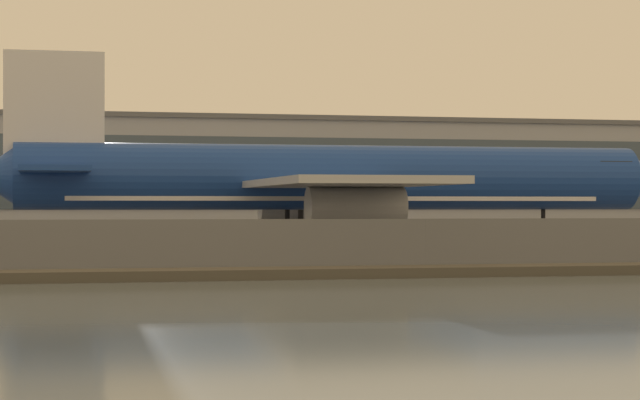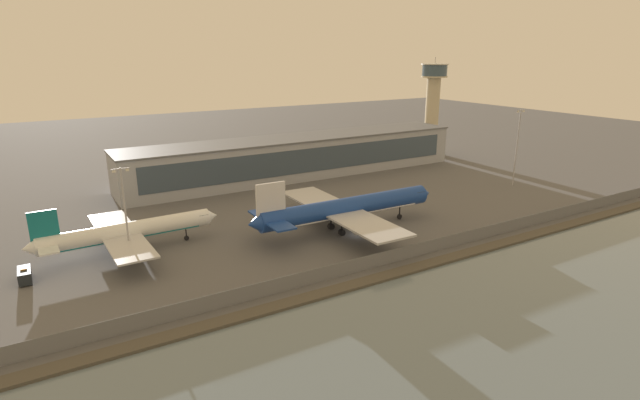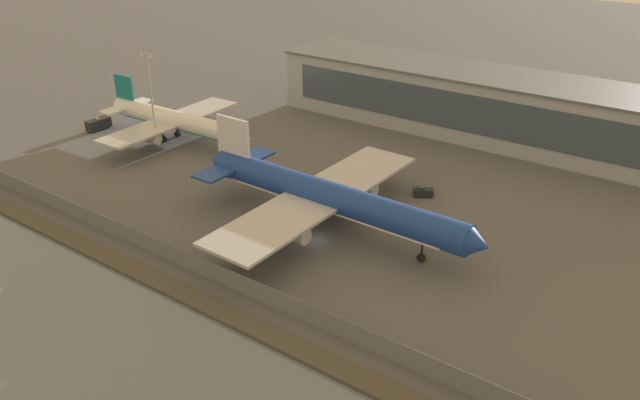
# 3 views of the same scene
# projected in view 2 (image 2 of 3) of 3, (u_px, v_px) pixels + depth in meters

# --- Properties ---
(ground_plane) EXTENTS (500.00, 500.00, 0.00)m
(ground_plane) POSITION_uv_depth(u_px,v_px,m) (357.00, 235.00, 111.19)
(ground_plane) COLOR #565659
(shoreline_seawall) EXTENTS (320.00, 3.00, 0.50)m
(shoreline_seawall) POSITION_uv_depth(u_px,v_px,m) (419.00, 267.00, 94.26)
(shoreline_seawall) COLOR #474238
(shoreline_seawall) RESTS_ON ground
(perimeter_fence) EXTENTS (280.00, 0.10, 2.79)m
(perimeter_fence) POSITION_uv_depth(u_px,v_px,m) (404.00, 253.00, 97.63)
(perimeter_fence) COLOR slate
(perimeter_fence) RESTS_ON ground
(cargo_jet_blue) EXTENTS (48.58, 41.62, 13.70)m
(cargo_jet_blue) POSITION_uv_depth(u_px,v_px,m) (345.00, 209.00, 112.68)
(cargo_jet_blue) COLOR #193D93
(cargo_jet_blue) RESTS_ON ground
(passenger_jet_white_teal) EXTENTS (37.85, 32.23, 11.36)m
(passenger_jet_white_teal) POSITION_uv_depth(u_px,v_px,m) (126.00, 232.00, 100.62)
(passenger_jet_white_teal) COLOR white
(passenger_jet_white_teal) RESTS_ON ground
(baggage_tug) EXTENTS (3.54, 3.14, 1.80)m
(baggage_tug) POSITION_uv_depth(u_px,v_px,m) (328.00, 203.00, 132.18)
(baggage_tug) COLOR #1E2328
(baggage_tug) RESTS_ON ground
(ops_van) EXTENTS (2.16, 5.22, 2.48)m
(ops_van) POSITION_uv_depth(u_px,v_px,m) (25.00, 275.00, 88.51)
(ops_van) COLOR #1E2328
(ops_van) RESTS_ON ground
(control_tower) EXTENTS (10.47, 10.47, 37.18)m
(control_tower) POSITION_uv_depth(u_px,v_px,m) (433.00, 100.00, 194.41)
(control_tower) COLOR #C6B793
(control_tower) RESTS_ON ground
(terminal_building) EXTENTS (114.54, 17.62, 12.87)m
(terminal_building) POSITION_uv_depth(u_px,v_px,m) (299.00, 156.00, 162.32)
(terminal_building) COLOR #9EA3AD
(terminal_building) RESTS_ON ground
(apron_light_mast_apron_west) EXTENTS (3.20, 0.40, 22.97)m
(apron_light_mast_apron_west) POSITION_uv_depth(u_px,v_px,m) (517.00, 144.00, 148.72)
(apron_light_mast_apron_west) COLOR #A8A8AD
(apron_light_mast_apron_west) RESTS_ON ground
(apron_light_mast_apron_east) EXTENTS (3.20, 0.40, 18.64)m
(apron_light_mast_apron_east) POSITION_uv_depth(u_px,v_px,m) (125.00, 209.00, 94.72)
(apron_light_mast_apron_east) COLOR #A8A8AD
(apron_light_mast_apron_east) RESTS_ON ground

